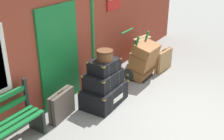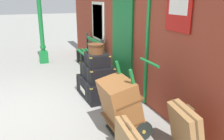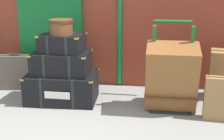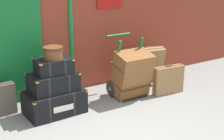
# 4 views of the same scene
# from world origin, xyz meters

# --- Properties ---
(ground_plane) EXTENTS (60.00, 60.00, 0.00)m
(ground_plane) POSITION_xyz_m (0.00, 0.00, 0.00)
(ground_plane) COLOR gray
(brick_facade) EXTENTS (10.40, 0.35, 3.20)m
(brick_facade) POSITION_xyz_m (-0.02, 2.60, 1.60)
(brick_facade) COLOR brown
(brick_facade) RESTS_ON ground
(lamp_post) EXTENTS (0.28, 0.28, 2.77)m
(lamp_post) POSITION_xyz_m (-3.55, 0.85, 1.04)
(lamp_post) COLOR #146B2D
(lamp_post) RESTS_ON ground
(platform_bench) EXTENTS (1.60, 0.43, 1.01)m
(platform_bench) POSITION_xyz_m (-2.37, 2.16, 0.44)
(platform_bench) COLOR #146B2D
(platform_bench) RESTS_ON ground
(steamer_trunk_base) EXTENTS (1.04, 0.70, 0.43)m
(steamer_trunk_base) POSITION_xyz_m (-0.14, 1.62, 0.21)
(steamer_trunk_base) COLOR black
(steamer_trunk_base) RESTS_ON ground
(steamer_trunk_middle) EXTENTS (0.82, 0.57, 0.33)m
(steamer_trunk_middle) POSITION_xyz_m (-0.14, 1.63, 0.58)
(steamer_trunk_middle) COLOR black
(steamer_trunk_middle) RESTS_ON steamer_trunk_base
(steamer_trunk_top) EXTENTS (0.63, 0.48, 0.27)m
(steamer_trunk_top) POSITION_xyz_m (-0.12, 1.63, 0.87)
(steamer_trunk_top) COLOR black
(steamer_trunk_top) RESTS_ON steamer_trunk_middle
(round_hatbox) EXTENTS (0.34, 0.34, 0.21)m
(round_hatbox) POSITION_xyz_m (-0.12, 1.61, 1.12)
(round_hatbox) COLOR brown
(round_hatbox) RESTS_ON steamer_trunk_top
(porters_trolley) EXTENTS (0.71, 0.67, 1.18)m
(porters_trolley) POSITION_xyz_m (1.43, 1.68, 0.27)
(porters_trolley) COLOR black
(porters_trolley) RESTS_ON ground
(large_brown_trunk) EXTENTS (0.70, 0.63, 0.96)m
(large_brown_trunk) POSITION_xyz_m (1.43, 1.51, 0.48)
(large_brown_trunk) COLOR brown
(large_brown_trunk) RESTS_ON ground
(suitcase_slate) EXTENTS (0.67, 0.24, 0.60)m
(suitcase_slate) POSITION_xyz_m (-1.04, 2.01, 0.28)
(suitcase_slate) COLOR #51473D
(suitcase_slate) RESTS_ON ground
(suitcase_cream) EXTENTS (0.65, 0.43, 0.78)m
(suitcase_cream) POSITION_xyz_m (2.32, 2.08, 0.38)
(suitcase_cream) COLOR olive
(suitcase_cream) RESTS_ON ground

